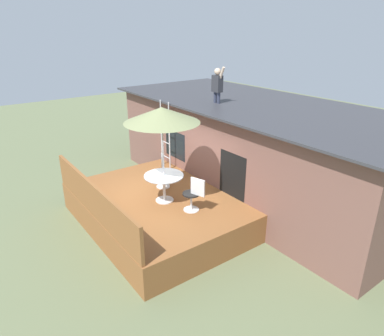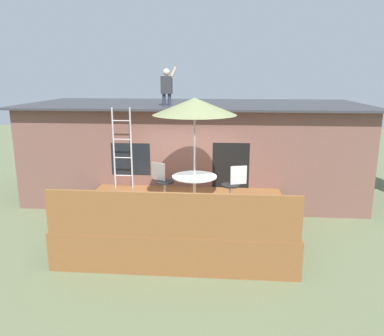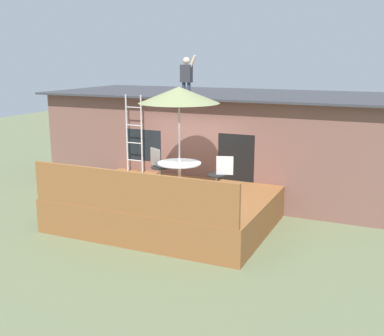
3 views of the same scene
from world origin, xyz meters
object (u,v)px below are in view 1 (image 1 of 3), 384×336
Objects in this scene: patio_table at (164,181)px; step_ladder at (165,135)px; patio_chair_right at (194,195)px; patio_umbrella at (162,115)px; person_figure at (217,83)px; patio_chair_left at (163,171)px.

step_ladder reaches higher than patio_table.
patio_chair_right is (0.91, 0.30, -0.13)m from patio_table.
patio_umbrella is (-0.00, 0.00, 1.76)m from patio_table.
patio_chair_right is at bearing 18.05° from patio_table.
patio_table is at bearing 0.00° from patio_chair_right.
person_figure is (-1.01, 2.62, 0.42)m from patio_umbrella.
patio_chair_left is at bearing -85.30° from person_figure.
person_figure is at bearing 124.15° from patio_chair_left.
person_figure is at bearing 50.40° from step_ladder.
patio_chair_left is (-0.84, 0.47, -1.89)m from patio_umbrella.
patio_chair_left is (-0.84, 0.47, -0.13)m from patio_table.
person_figure is (-1.01, 2.62, 2.18)m from patio_table.
patio_chair_right is (1.75, -0.18, 0.00)m from patio_chair_left.
step_ladder is 1.98× the size of person_figure.
step_ladder is at bearing 146.58° from patio_umbrella.
patio_umbrella is 2.76× the size of patio_chair_left.
step_ladder is 2.39× the size of patio_chair_left.
patio_chair_left is 1.00× the size of patio_chair_right.
patio_chair_left is at bearing 150.55° from patio_table.
patio_table is 0.41× the size of patio_umbrella.
person_figure reaches higher than step_ladder.
patio_umbrella is at bearing 0.00° from patio_chair_left.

